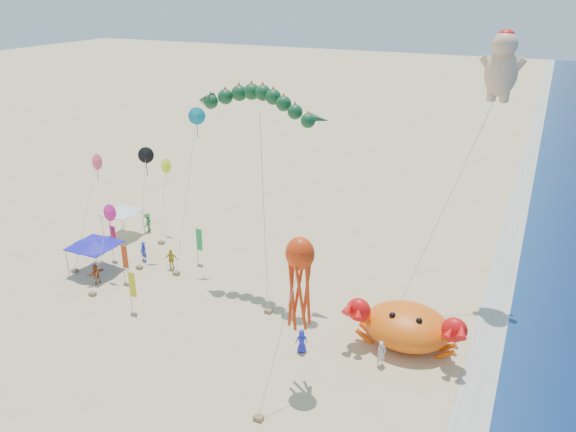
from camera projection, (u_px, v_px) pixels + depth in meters
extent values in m
plane|color=#D1B784|center=(302.00, 318.00, 38.73)|extent=(320.00, 320.00, 0.00)
plane|color=silver|center=(483.00, 363.00, 34.07)|extent=(320.00, 320.00, 0.00)
ellipsoid|color=#FF5F0D|center=(407.00, 326.00, 35.45)|extent=(5.65, 4.75, 2.60)
sphere|color=red|center=(358.00, 309.00, 35.22)|extent=(1.55, 1.55, 1.55)
sphere|color=black|center=(392.00, 315.00, 34.57)|extent=(0.40, 0.40, 0.40)
sphere|color=red|center=(453.00, 331.00, 32.97)|extent=(1.55, 1.55, 1.55)
sphere|color=black|center=(418.00, 321.00, 33.93)|extent=(0.40, 0.40, 0.40)
cone|color=#114020|center=(205.00, 100.00, 39.70)|extent=(1.31, 0.97, 1.07)
cylinder|color=#B2B2B2|center=(264.00, 213.00, 38.72)|extent=(2.35, 3.73, 13.03)
cube|color=olive|center=(268.00, 311.00, 39.24)|extent=(0.50, 0.35, 0.25)
ellipsoid|color=#E5B48C|center=(501.00, 73.00, 36.58)|extent=(2.10, 1.73, 3.08)
sphere|color=#E5B48C|center=(505.00, 44.00, 35.73)|extent=(1.61, 1.61, 1.61)
ellipsoid|color=red|center=(506.00, 35.00, 35.59)|extent=(1.04, 1.04, 0.73)
cylinder|color=#B2B2B2|center=(445.00, 207.00, 37.77)|extent=(4.21, 6.94, 14.58)
cube|color=olive|center=(393.00, 318.00, 38.50)|extent=(0.50, 0.35, 0.25)
ellipsoid|color=red|center=(300.00, 254.00, 29.77)|extent=(1.61, 1.45, 1.85)
cylinder|color=#B2B2B2|center=(279.00, 340.00, 29.79)|extent=(0.58, 4.13, 7.42)
cube|color=olive|center=(258.00, 418.00, 29.61)|extent=(0.50, 0.35, 0.25)
cylinder|color=gray|center=(67.00, 263.00, 43.93)|extent=(0.06, 0.06, 2.20)
cylinder|color=gray|center=(98.00, 270.00, 42.74)|extent=(0.06, 0.06, 2.20)
cylinder|color=gray|center=(95.00, 247.00, 46.49)|extent=(0.06, 0.06, 2.20)
cylinder|color=gray|center=(124.00, 254.00, 45.30)|extent=(0.06, 0.06, 2.20)
cube|color=#1814B3|center=(94.00, 245.00, 44.18)|extent=(3.30, 3.30, 0.08)
cone|color=#1814B3|center=(94.00, 243.00, 44.09)|extent=(3.63, 3.63, 0.45)
cylinder|color=gray|center=(102.00, 227.00, 50.40)|extent=(0.06, 0.06, 2.20)
cylinder|color=gray|center=(125.00, 232.00, 49.41)|extent=(0.06, 0.06, 2.20)
cylinder|color=gray|center=(121.00, 217.00, 52.54)|extent=(0.06, 0.06, 2.20)
cylinder|color=gray|center=(143.00, 221.00, 51.55)|extent=(0.06, 0.06, 2.20)
cube|color=silver|center=(122.00, 212.00, 50.54)|extent=(2.80, 2.80, 0.08)
cone|color=silver|center=(121.00, 210.00, 50.44)|extent=(3.07, 3.07, 0.45)
cylinder|color=gray|center=(130.00, 290.00, 39.02)|extent=(0.05, 0.05, 3.20)
cube|color=gold|center=(132.00, 285.00, 38.72)|extent=(0.50, 0.04, 1.90)
cylinder|color=gray|center=(123.00, 262.00, 42.94)|extent=(0.05, 0.05, 3.20)
cube|color=#B63816|center=(125.00, 257.00, 42.64)|extent=(0.50, 0.04, 1.90)
cylinder|color=gray|center=(112.00, 242.00, 46.35)|extent=(0.05, 0.05, 3.20)
cube|color=red|center=(114.00, 237.00, 46.05)|extent=(0.50, 0.04, 1.90)
cylinder|color=gray|center=(197.00, 245.00, 45.79)|extent=(0.05, 0.05, 3.20)
cube|color=green|center=(199.00, 240.00, 45.49)|extent=(0.50, 0.04, 1.90)
imported|color=beige|center=(381.00, 354.00, 33.55)|extent=(0.71, 0.74, 1.69)
imported|color=#A3441A|center=(96.00, 274.00, 42.84)|extent=(0.86, 1.56, 1.61)
imported|color=#2127C1|center=(302.00, 341.00, 34.85)|extent=(0.92, 0.86, 1.59)
imported|color=#287A2E|center=(148.00, 222.00, 51.87)|extent=(0.90, 1.26, 1.77)
imported|color=gold|center=(171.00, 259.00, 45.00)|extent=(1.08, 0.68, 1.72)
imported|color=#2237CB|center=(144.00, 251.00, 46.35)|extent=(0.69, 0.53, 1.69)
cone|color=#ED4F61|center=(96.00, 162.00, 45.12)|extent=(1.30, 0.51, 1.32)
cylinder|color=#B2B2B2|center=(92.00, 215.00, 45.31)|extent=(0.55, 3.04, 7.81)
cube|color=olive|center=(87.00, 266.00, 45.46)|extent=(0.50, 0.35, 0.25)
cone|color=black|center=(145.00, 155.00, 44.66)|extent=(1.30, 0.51, 1.32)
cylinder|color=#B2B2B2|center=(141.00, 212.00, 44.96)|extent=(0.55, 3.04, 8.44)
cube|color=olive|center=(137.00, 268.00, 45.24)|extent=(0.50, 0.35, 0.25)
cone|color=#E11989|center=(109.00, 213.00, 42.16)|extent=(1.30, 0.51, 1.32)
cylinder|color=#B2B2B2|center=(102.00, 253.00, 41.83)|extent=(0.55, 3.04, 5.15)
cube|color=olive|center=(95.00, 294.00, 41.48)|extent=(0.50, 0.35, 0.25)
cone|color=#DBFF1C|center=(165.00, 166.00, 49.96)|extent=(1.30, 0.51, 1.32)
cylinder|color=#B2B2B2|center=(160.00, 205.00, 49.80)|extent=(0.55, 3.04, 6.05)
cube|color=olive|center=(155.00, 243.00, 49.62)|extent=(0.50, 0.35, 0.25)
cone|color=#0E859F|center=(196.00, 116.00, 41.90)|extent=(1.30, 0.51, 1.32)
cylinder|color=#B2B2B2|center=(193.00, 199.00, 42.88)|extent=(0.55, 3.04, 11.93)
cube|color=olive|center=(190.00, 277.00, 43.83)|extent=(0.50, 0.35, 0.25)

